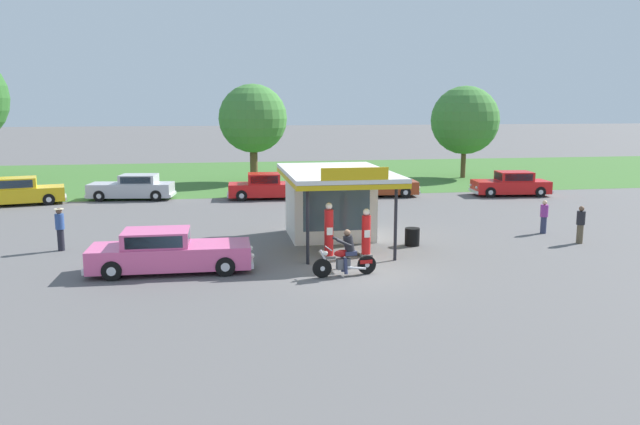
% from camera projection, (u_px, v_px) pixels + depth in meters
% --- Properties ---
extents(ground_plane, '(300.00, 300.00, 0.00)m').
position_uv_depth(ground_plane, '(358.00, 272.00, 21.24)').
color(ground_plane, '#5B5959').
extents(grass_verge_strip, '(120.00, 24.00, 0.01)m').
position_uv_depth(grass_verge_strip, '(275.00, 175.00, 50.38)').
color(grass_verge_strip, '#3D6B2D').
rests_on(grass_verge_strip, ground).
extents(service_station_kiosk, '(4.15, 6.83, 3.49)m').
position_uv_depth(service_station_kiosk, '(331.00, 197.00, 26.34)').
color(service_station_kiosk, silver).
rests_on(service_station_kiosk, ground).
extents(gas_pump_nearside, '(0.44, 0.44, 2.09)m').
position_uv_depth(gas_pump_nearside, '(329.00, 233.00, 23.06)').
color(gas_pump_nearside, slate).
rests_on(gas_pump_nearside, ground).
extents(gas_pump_offside, '(0.44, 0.44, 1.83)m').
position_uv_depth(gas_pump_offside, '(366.00, 235.00, 23.32)').
color(gas_pump_offside, slate).
rests_on(gas_pump_offside, ground).
extents(motorcycle_with_rider, '(2.21, 0.70, 1.58)m').
position_uv_depth(motorcycle_with_rider, '(346.00, 257.00, 20.70)').
color(motorcycle_with_rider, black).
rests_on(motorcycle_with_rider, ground).
extents(featured_classic_sedan, '(5.62, 1.97, 1.47)m').
position_uv_depth(featured_classic_sedan, '(168.00, 253.00, 21.19)').
color(featured_classic_sedan, '#E55993').
rests_on(featured_classic_sedan, ground).
extents(parked_car_back_row_centre, '(5.25, 2.45, 1.50)m').
position_uv_depth(parked_car_back_row_centre, '(133.00, 188.00, 37.43)').
color(parked_car_back_row_centre, '#B7B7BC').
rests_on(parked_car_back_row_centre, ground).
extents(parked_car_back_row_left, '(4.98, 2.35, 1.51)m').
position_uv_depth(parked_car_back_row_left, '(511.00, 184.00, 39.02)').
color(parked_car_back_row_left, red).
rests_on(parked_car_back_row_left, ground).
extents(parked_car_back_row_centre_right, '(5.82, 3.05, 1.56)m').
position_uv_depth(parked_car_back_row_centre_right, '(14.00, 193.00, 35.34)').
color(parked_car_back_row_centre_right, gold).
rests_on(parked_car_back_row_centre_right, ground).
extents(parked_car_back_row_right, '(5.66, 2.23, 1.46)m').
position_uv_depth(parked_car_back_row_right, '(373.00, 186.00, 38.71)').
color(parked_car_back_row_right, '#993819').
rests_on(parked_car_back_row_right, ground).
extents(parked_car_back_row_far_left, '(5.10, 2.13, 1.54)m').
position_uv_depth(parked_car_back_row_far_left, '(268.00, 187.00, 37.72)').
color(parked_car_back_row_far_left, red).
rests_on(parked_car_back_row_far_left, ground).
extents(bystander_standing_back_lot, '(0.34, 0.34, 1.49)m').
position_uv_depth(bystander_standing_back_lot, '(544.00, 216.00, 27.52)').
color(bystander_standing_back_lot, '#2D3351').
rests_on(bystander_standing_back_lot, ground).
extents(bystander_leaning_by_kiosk, '(0.34, 0.34, 1.56)m').
position_uv_depth(bystander_leaning_by_kiosk, '(581.00, 224.00, 25.53)').
color(bystander_leaning_by_kiosk, brown).
rests_on(bystander_leaning_by_kiosk, ground).
extents(bystander_admiring_sedan, '(0.37, 0.37, 1.69)m').
position_uv_depth(bystander_admiring_sedan, '(60.00, 228.00, 24.24)').
color(bystander_admiring_sedan, black).
rests_on(bystander_admiring_sedan, ground).
extents(tree_oak_far_right, '(4.98, 4.98, 7.15)m').
position_uv_depth(tree_oak_far_right, '(253.00, 119.00, 45.19)').
color(tree_oak_far_right, brown).
rests_on(tree_oak_far_right, ground).
extents(tree_oak_centre, '(5.24, 5.24, 7.09)m').
position_uv_depth(tree_oak_centre, '(464.00, 121.00, 47.82)').
color(tree_oak_centre, brown).
rests_on(tree_oak_centre, ground).
extents(spare_tire_stack, '(0.60, 0.60, 0.72)m').
position_uv_depth(spare_tire_stack, '(412.00, 237.00, 25.21)').
color(spare_tire_stack, black).
rests_on(spare_tire_stack, ground).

